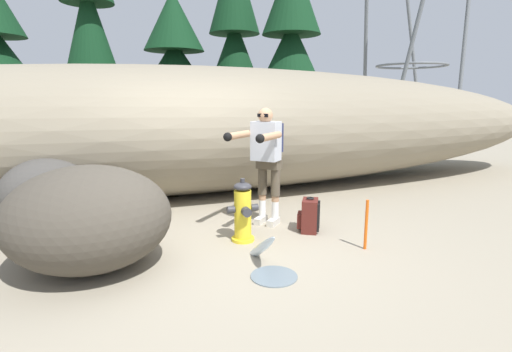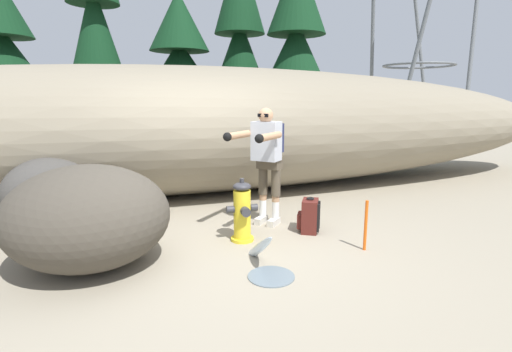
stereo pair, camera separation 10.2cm
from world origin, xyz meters
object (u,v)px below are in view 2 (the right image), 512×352
Objects in this scene: fire_hydrant at (242,212)px; spare_backpack at (309,216)px; survey_stake at (366,225)px; utility_worker at (267,152)px; boulder_large at (88,217)px; boulder_mid at (52,191)px; boulder_small at (58,219)px.

spare_backpack is (0.94, 0.04, -0.15)m from fire_hydrant.
fire_hydrant is 1.32× the size of survey_stake.
boulder_large is at bearing -27.08° from utility_worker.
fire_hydrant is 2.73m from boulder_mid.
boulder_mid reaches higher than boulder_small.
spare_backpack is 0.28× the size of boulder_large.
spare_backpack is 2.70m from boulder_large.
survey_stake is (3.63, -2.11, -0.19)m from boulder_mid.
fire_hydrant is 2.21m from boulder_small.
spare_backpack is at bearing 90.24° from utility_worker.
fire_hydrant is 0.47× the size of boulder_large.
boulder_small is (-2.64, 0.04, -0.70)m from utility_worker.
utility_worker is 1.63m from survey_stake.
boulder_small is 3.66m from survey_stake.
utility_worker is 2.38m from boulder_large.
boulder_mid is at bearing -62.16° from utility_worker.
boulder_small is (-2.15, 0.52, -0.03)m from fire_hydrant.
fire_hydrant is at bearing -13.70° from boulder_small.
boulder_large is 1.71m from boulder_mid.
spare_backpack is at bearing 5.37° from boulder_large.
spare_backpack is 0.37× the size of boulder_mid.
boulder_large is (-2.22, -0.70, -0.49)m from utility_worker.
survey_stake is at bearing -29.62° from fire_hydrant.
spare_backpack is at bearing -22.31° from boulder_mid.
boulder_large is 2.79× the size of survey_stake.
fire_hydrant is at bearing 7.05° from boulder_large.
boulder_mid is 4.21m from survey_stake.
utility_worker is at bearing 44.87° from fire_hydrant.
utility_worker is 0.97× the size of boulder_large.
boulder_small is (-0.42, 0.74, -0.21)m from boulder_large.
boulder_mid is 2.14× the size of survey_stake.
boulder_large reaches higher than survey_stake.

